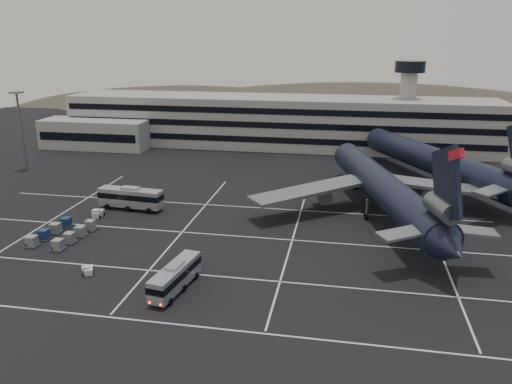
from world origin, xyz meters
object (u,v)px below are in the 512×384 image
(bus_far, at_px, (131,197))
(uld_cluster, at_px, (62,233))
(tug_a, at_px, (98,213))
(trijet_main, at_px, (383,188))
(bus_near, at_px, (175,276))

(bus_far, bearing_deg, uld_cluster, 166.36)
(tug_a, relative_size, uld_cluster, 0.23)
(uld_cluster, bearing_deg, tug_a, 84.59)
(trijet_main, bearing_deg, tug_a, 175.56)
(bus_near, xyz_separation_m, tug_a, (-22.21, 22.56, -1.28))
(trijet_main, height_order, bus_near, trijet_main)
(bus_near, bearing_deg, uld_cluster, 159.83)
(trijet_main, height_order, bus_far, trijet_main)
(bus_near, height_order, uld_cluster, bus_near)
(bus_far, xyz_separation_m, tug_a, (-4.06, -4.96, -1.64))
(bus_near, distance_m, tug_a, 31.68)
(trijet_main, xyz_separation_m, bus_near, (-26.81, -32.08, -3.29))
(tug_a, distance_m, uld_cluster, 9.88)
(bus_near, xyz_separation_m, uld_cluster, (-23.14, 12.73, -1.13))
(bus_near, relative_size, bus_far, 0.85)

